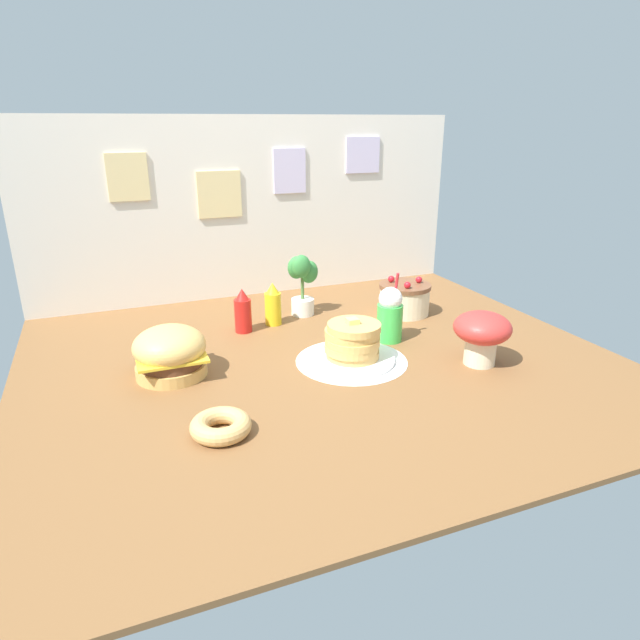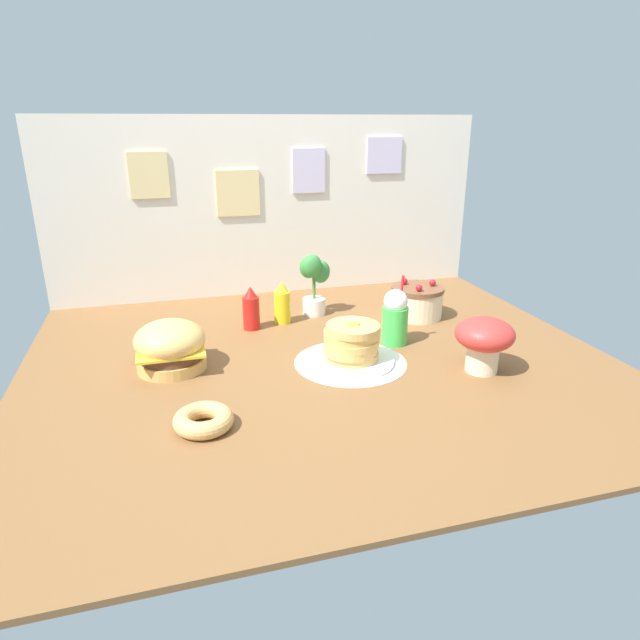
% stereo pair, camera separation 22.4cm
% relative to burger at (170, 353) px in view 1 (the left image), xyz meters
% --- Properties ---
extents(ground_plane, '(2.38, 2.06, 0.02)m').
position_rel_burger_xyz_m(ground_plane, '(0.60, -0.10, -0.11)').
color(ground_plane, brown).
extents(back_wall, '(2.38, 0.04, 0.97)m').
position_rel_burger_xyz_m(back_wall, '(0.60, 0.93, 0.39)').
color(back_wall, silver).
rests_on(back_wall, ground_plane).
extents(doily_mat, '(0.46, 0.46, 0.00)m').
position_rel_burger_xyz_m(doily_mat, '(0.71, -0.14, -0.09)').
color(doily_mat, white).
rests_on(doily_mat, ground_plane).
extents(burger, '(0.28, 0.28, 0.20)m').
position_rel_burger_xyz_m(burger, '(0.00, 0.00, 0.00)').
color(burger, '#DBA859').
rests_on(burger, ground_plane).
extents(pancake_stack, '(0.36, 0.36, 0.18)m').
position_rel_burger_xyz_m(pancake_stack, '(0.71, -0.14, -0.02)').
color(pancake_stack, white).
rests_on(pancake_stack, doily_mat).
extents(layer_cake, '(0.26, 0.26, 0.19)m').
position_rel_burger_xyz_m(layer_cake, '(1.21, 0.30, -0.01)').
color(layer_cake, beige).
rests_on(layer_cake, ground_plane).
extents(ketchup_bottle, '(0.08, 0.08, 0.21)m').
position_rel_burger_xyz_m(ketchup_bottle, '(0.38, 0.36, 0.00)').
color(ketchup_bottle, red).
rests_on(ketchup_bottle, ground_plane).
extents(mustard_bottle, '(0.08, 0.08, 0.21)m').
position_rel_burger_xyz_m(mustard_bottle, '(0.54, 0.40, 0.00)').
color(mustard_bottle, yellow).
rests_on(mustard_bottle, ground_plane).
extents(cream_soda_cup, '(0.12, 0.12, 0.31)m').
position_rel_burger_xyz_m(cream_soda_cup, '(0.96, 0.00, 0.03)').
color(cream_soda_cup, green).
rests_on(cream_soda_cup, ground_plane).
extents(donut_pink_glaze, '(0.20, 0.20, 0.06)m').
position_rel_burger_xyz_m(donut_pink_glaze, '(0.08, -0.50, -0.06)').
color(donut_pink_glaze, tan).
rests_on(donut_pink_glaze, ground_plane).
extents(potted_plant, '(0.15, 0.13, 0.32)m').
position_rel_burger_xyz_m(potted_plant, '(0.72, 0.48, 0.08)').
color(potted_plant, white).
rests_on(potted_plant, ground_plane).
extents(mushroom_stool, '(0.23, 0.23, 0.22)m').
position_rel_burger_xyz_m(mushroom_stool, '(1.18, -0.36, 0.04)').
color(mushroom_stool, beige).
rests_on(mushroom_stool, ground_plane).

